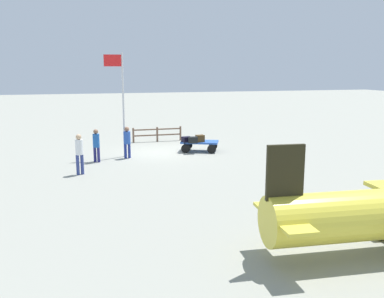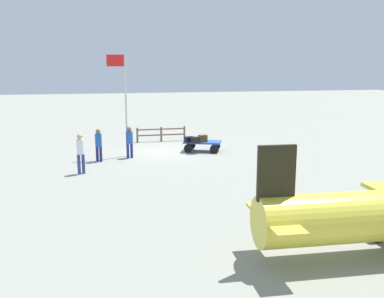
% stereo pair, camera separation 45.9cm
% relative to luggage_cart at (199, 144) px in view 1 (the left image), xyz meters
% --- Properties ---
extents(ground_plane, '(120.00, 120.00, 0.00)m').
position_rel_luggage_cart_xyz_m(ground_plane, '(2.02, -0.36, -0.44)').
color(ground_plane, gray).
extents(luggage_cart, '(2.30, 1.85, 0.59)m').
position_rel_luggage_cart_xyz_m(luggage_cart, '(0.00, 0.00, 0.00)').
color(luggage_cart, '#2D59B7').
rests_on(luggage_cart, ground).
extents(suitcase_tan, '(0.48, 0.38, 0.38)m').
position_rel_luggage_cart_xyz_m(suitcase_tan, '(0.03, 0.24, 0.34)').
color(suitcase_tan, '#483318').
rests_on(suitcase_tan, luggage_cart).
extents(suitcase_maroon, '(0.57, 0.49, 0.29)m').
position_rel_luggage_cart_xyz_m(suitcase_maroon, '(0.75, 0.10, 0.29)').
color(suitcase_maroon, black).
rests_on(suitcase_maroon, luggage_cart).
extents(suitcase_dark, '(0.52, 0.35, 0.33)m').
position_rel_luggage_cart_xyz_m(suitcase_dark, '(0.51, 0.50, 0.32)').
color(suitcase_dark, black).
rests_on(suitcase_dark, luggage_cart).
extents(worker_lead, '(0.40, 0.40, 1.65)m').
position_rel_luggage_cart_xyz_m(worker_lead, '(4.13, 0.79, 0.54)').
color(worker_lead, navy).
rests_on(worker_lead, ground).
extents(worker_trailing, '(0.45, 0.45, 1.66)m').
position_rel_luggage_cart_xyz_m(worker_trailing, '(5.72, 1.31, 0.52)').
color(worker_trailing, navy).
rests_on(worker_trailing, ground).
extents(worker_supervisor, '(0.41, 0.41, 1.80)m').
position_rel_luggage_cart_xyz_m(worker_supervisor, '(6.56, 3.69, 0.61)').
color(worker_supervisor, navy).
rests_on(worker_supervisor, ground).
extents(flagpole, '(0.97, 0.14, 5.39)m').
position_rel_luggage_cart_xyz_m(flagpole, '(4.32, 0.32, 2.77)').
color(flagpole, silver).
rests_on(flagpole, ground).
extents(wooden_fence, '(3.19, 0.13, 0.93)m').
position_rel_luggage_cart_xyz_m(wooden_fence, '(1.65, -3.87, 0.10)').
color(wooden_fence, brown).
rests_on(wooden_fence, ground).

